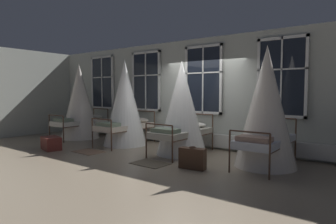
% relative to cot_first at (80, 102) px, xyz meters
% --- Properties ---
extents(ground, '(23.87, 23.87, 0.00)m').
position_rel_cot_first_xyz_m(ground, '(4.32, -0.09, -1.24)').
color(ground, gray).
extents(back_wall_with_windows, '(12.93, 0.10, 3.15)m').
position_rel_cot_first_xyz_m(back_wall_with_windows, '(4.32, 1.13, 0.33)').
color(back_wall_with_windows, '#B2B7AD').
rests_on(back_wall_with_windows, ground).
extents(window_bank, '(9.83, 0.10, 2.86)m').
position_rel_cot_first_xyz_m(window_bank, '(4.32, 1.01, -0.11)').
color(window_bank, black).
rests_on(window_bank, ground).
extents(cot_first, '(1.31, 1.89, 2.58)m').
position_rel_cot_first_xyz_m(cot_first, '(0.00, 0.00, 0.00)').
color(cot_first, '#4C3323').
rests_on(cot_first, ground).
extents(cot_second, '(1.31, 1.89, 2.57)m').
position_rel_cot_first_xyz_m(cot_second, '(2.20, 0.00, -0.00)').
color(cot_second, '#4C3323').
rests_on(cot_second, ground).
extents(cot_third, '(1.31, 1.90, 2.41)m').
position_rel_cot_first_xyz_m(cot_third, '(4.31, -0.07, -0.08)').
color(cot_third, '#4C3323').
rests_on(cot_third, ground).
extents(cot_fourth, '(1.31, 1.90, 2.60)m').
position_rel_cot_first_xyz_m(cot_fourth, '(6.46, -0.03, 0.01)').
color(cot_fourth, '#4C3323').
rests_on(cot_fourth, ground).
extents(rug_second, '(0.83, 0.60, 0.01)m').
position_rel_cot_first_xyz_m(rug_second, '(2.16, -1.35, -1.24)').
color(rug_second, brown).
rests_on(rug_second, ground).
extents(rug_third, '(0.82, 0.59, 0.01)m').
position_rel_cot_first_xyz_m(rug_third, '(4.32, -1.35, -1.24)').
color(rug_third, brown).
rests_on(rug_third, ground).
extents(suitcase_dark, '(0.58, 0.27, 0.47)m').
position_rel_cot_first_xyz_m(suitcase_dark, '(5.31, -1.15, -1.02)').
color(suitcase_dark, '#472D1E').
rests_on(suitcase_dark, ground).
extents(travel_trunk, '(0.72, 0.55, 0.36)m').
position_rel_cot_first_xyz_m(travel_trunk, '(1.08, -1.78, -1.06)').
color(travel_trunk, '#5B231E').
rests_on(travel_trunk, ground).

